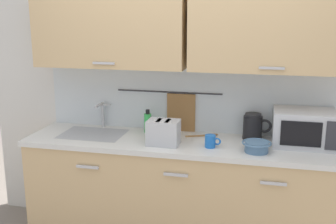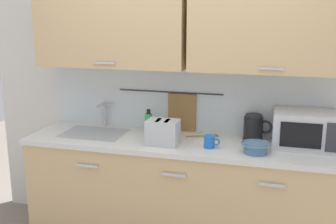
% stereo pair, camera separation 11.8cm
% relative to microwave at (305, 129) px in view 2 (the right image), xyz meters
% --- Properties ---
extents(counter_unit, '(2.53, 0.64, 0.90)m').
position_rel_microwave_xyz_m(counter_unit, '(-0.91, -0.11, -0.58)').
color(counter_unit, tan).
rests_on(counter_unit, ground).
extents(back_wall_assembly, '(3.70, 0.41, 2.50)m').
position_rel_microwave_xyz_m(back_wall_assembly, '(-0.90, 0.12, 0.49)').
color(back_wall_assembly, silver).
rests_on(back_wall_assembly, ground).
extents(sink_faucet, '(0.09, 0.17, 0.22)m').
position_rel_microwave_xyz_m(sink_faucet, '(-1.68, 0.12, 0.01)').
color(sink_faucet, '#B2B5BA').
rests_on(sink_faucet, counter_unit).
extents(microwave, '(0.46, 0.35, 0.27)m').
position_rel_microwave_xyz_m(microwave, '(0.00, 0.00, 0.00)').
color(microwave, silver).
rests_on(microwave, counter_unit).
extents(electric_kettle, '(0.23, 0.16, 0.21)m').
position_rel_microwave_xyz_m(electric_kettle, '(-0.38, 0.07, -0.03)').
color(electric_kettle, black).
rests_on(electric_kettle, counter_unit).
extents(dish_soap_bottle, '(0.06, 0.06, 0.20)m').
position_rel_microwave_xyz_m(dish_soap_bottle, '(-1.25, 0.06, -0.05)').
color(dish_soap_bottle, green).
rests_on(dish_soap_bottle, counter_unit).
extents(mug_near_sink, '(0.12, 0.08, 0.09)m').
position_rel_microwave_xyz_m(mug_near_sink, '(-1.06, 0.04, -0.09)').
color(mug_near_sink, black).
rests_on(mug_near_sink, counter_unit).
extents(mixing_bowl, '(0.21, 0.21, 0.08)m').
position_rel_microwave_xyz_m(mixing_bowl, '(-0.34, -0.25, -0.09)').
color(mixing_bowl, '#4C7093').
rests_on(mixing_bowl, counter_unit).
extents(toaster, '(0.26, 0.17, 0.19)m').
position_rel_microwave_xyz_m(toaster, '(-1.04, -0.23, -0.04)').
color(toaster, '#B7BABF').
rests_on(toaster, counter_unit).
extents(mug_by_kettle, '(0.12, 0.08, 0.09)m').
position_rel_microwave_xyz_m(mug_by_kettle, '(-0.68, -0.22, -0.09)').
color(mug_by_kettle, blue).
rests_on(mug_by_kettle, counter_unit).
extents(wooden_spoon, '(0.26, 0.14, 0.01)m').
position_rel_microwave_xyz_m(wooden_spoon, '(-0.75, 0.07, -0.13)').
color(wooden_spoon, '#9E7042').
rests_on(wooden_spoon, counter_unit).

